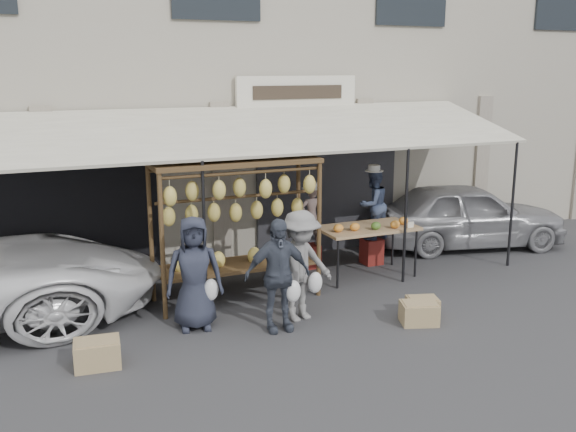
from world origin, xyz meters
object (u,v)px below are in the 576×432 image
at_px(crate_near_a, 419,313).
at_px(customer_left, 194,273).
at_px(sedan, 467,215).
at_px(crate_near_b, 422,306).
at_px(customer_right, 300,266).
at_px(crate_far, 97,354).
at_px(vendor_left, 311,216).
at_px(vendor_right, 373,204).
at_px(produce_table, 369,229).
at_px(customer_mid, 277,275).
at_px(banana_rack, 236,203).

bearing_deg(crate_near_a, customer_left, 159.26).
bearing_deg(sedan, crate_near_b, 146.55).
relative_size(customer_right, crate_far, 2.96).
xyz_separation_m(customer_right, crate_far, (-2.92, -0.39, -0.65)).
height_order(crate_near_b, crate_far, crate_far).
bearing_deg(vendor_left, crate_far, 33.50).
height_order(customer_right, crate_far, customer_right).
bearing_deg(crate_near_a, sedan, 43.19).
bearing_deg(sedan, vendor_right, 109.96).
relative_size(produce_table, crate_near_a, 3.31).
relative_size(vendor_right, customer_left, 0.81).
relative_size(vendor_right, crate_far, 2.38).
relative_size(produce_table, vendor_right, 1.30).
bearing_deg(customer_left, vendor_left, 45.57).
bearing_deg(produce_table, crate_far, -160.63).
distance_m(vendor_right, customer_left, 4.20).
xyz_separation_m(vendor_left, crate_near_a, (0.29, -3.02, -0.82)).
bearing_deg(customer_right, crate_near_b, -28.76).
relative_size(customer_right, sedan, 0.42).
relative_size(customer_left, customer_mid, 1.01).
bearing_deg(crate_near_a, vendor_left, 95.48).
relative_size(customer_mid, crate_near_b, 3.60).
distance_m(customer_left, customer_right, 1.51).
bearing_deg(vendor_left, produce_table, 129.53).
bearing_deg(vendor_left, crate_near_a, 97.06).
height_order(customer_left, crate_far, customer_left).
bearing_deg(vendor_left, vendor_right, 169.47).
height_order(customer_left, crate_near_a, customer_left).
bearing_deg(sedan, banana_rack, 114.88).
relative_size(customer_mid, crate_near_a, 3.13).
distance_m(customer_mid, crate_far, 2.56).
xyz_separation_m(customer_mid, crate_near_a, (1.95, -0.61, -0.65)).
distance_m(banana_rack, customer_mid, 1.57).
bearing_deg(customer_mid, crate_far, -172.07).
relative_size(customer_left, crate_far, 2.94).
distance_m(crate_near_b, crate_far, 4.67).
distance_m(banana_rack, crate_near_a, 3.19).
bearing_deg(customer_left, sedan, 27.63).
height_order(vendor_right, customer_right, vendor_right).
distance_m(customer_left, customer_mid, 1.16).
relative_size(produce_table, crate_near_b, 3.81).
bearing_deg(customer_right, crate_far, 177.34).
bearing_deg(vendor_left, customer_right, 62.53).
bearing_deg(customer_right, produce_table, 24.30).
relative_size(banana_rack, sedan, 0.66).
bearing_deg(banana_rack, vendor_right, 15.14).
xyz_separation_m(banana_rack, customer_mid, (0.11, -1.37, -0.76)).
height_order(vendor_left, customer_mid, customer_mid).
relative_size(customer_right, crate_near_a, 3.18).
height_order(banana_rack, crate_near_b, banana_rack).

